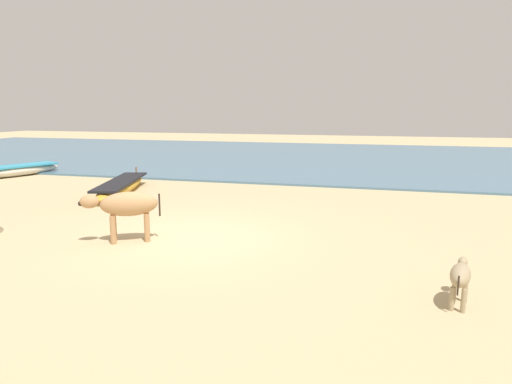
{
  "coord_description": "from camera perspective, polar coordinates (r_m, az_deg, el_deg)",
  "views": [
    {
      "loc": [
        4.04,
        -9.01,
        2.83
      ],
      "look_at": [
        0.83,
        2.69,
        0.6
      ],
      "focal_mm": 32.1,
      "sensor_mm": 36.0,
      "label": 1
    }
  ],
  "objects": [
    {
      "name": "calf_near_dun",
      "position": [
        7.31,
        24.11,
        -9.51
      ],
      "size": [
        0.42,
        0.95,
        0.63
      ],
      "rotation": [
        0.0,
        0.0,
        1.36
      ],
      "color": "tan",
      "rests_on": "ground"
    },
    {
      "name": "ground",
      "position": [
        10.27,
        -8.49,
        -5.69
      ],
      "size": [
        80.0,
        80.0,
        0.0
      ],
      "primitive_type": "plane",
      "color": "tan"
    },
    {
      "name": "sea_water",
      "position": [
        26.83,
        6.64,
        4.37
      ],
      "size": [
        60.0,
        20.0,
        0.08
      ],
      "primitive_type": "cube",
      "color": "slate",
      "rests_on": "ground"
    },
    {
      "name": "fishing_boat_1",
      "position": [
        16.13,
        -16.46,
        0.71
      ],
      "size": [
        2.08,
        4.67,
        0.62
      ],
      "rotation": [
        0.0,
        0.0,
        1.85
      ],
      "color": "gold",
      "rests_on": "ground"
    },
    {
      "name": "fishing_boat_0",
      "position": [
        21.75,
        -28.01,
        2.38
      ],
      "size": [
        2.31,
        4.07,
        0.66
      ],
      "rotation": [
        0.0,
        0.0,
        4.35
      ],
      "color": "beige",
      "rests_on": "ground"
    },
    {
      "name": "cow_adult_tan",
      "position": [
        10.11,
        -15.86,
        -1.69
      ],
      "size": [
        1.57,
        1.09,
        1.08
      ],
      "rotation": [
        0.0,
        0.0,
        3.65
      ],
      "color": "tan",
      "rests_on": "ground"
    }
  ]
}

